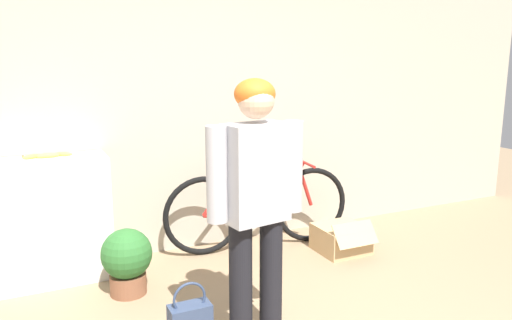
# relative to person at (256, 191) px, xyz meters

# --- Properties ---
(wall_back) EXTENTS (8.00, 0.07, 2.60)m
(wall_back) POSITION_rel_person_xyz_m (0.09, 1.66, 0.36)
(wall_back) COLOR #B7AD99
(wall_back) RESTS_ON ground_plane
(side_shelf) EXTENTS (1.00, 0.39, 0.96)m
(side_shelf) POSITION_rel_person_xyz_m (-1.12, 1.42, -0.46)
(side_shelf) COLOR white
(side_shelf) RESTS_ON ground_plane
(person) EXTENTS (0.60, 0.26, 1.59)m
(person) POSITION_rel_person_xyz_m (0.00, 0.00, 0.00)
(person) COLOR black
(person) RESTS_ON ground_plane
(bicycle) EXTENTS (1.72, 0.46, 0.78)m
(bicycle) POSITION_rel_person_xyz_m (0.67, 1.35, -0.57)
(bicycle) COLOR black
(bicycle) RESTS_ON ground_plane
(banana) EXTENTS (0.37, 0.09, 0.04)m
(banana) POSITION_rel_person_xyz_m (-1.04, 1.45, 0.04)
(banana) COLOR #EAD64C
(banana) RESTS_ON side_shelf
(cardboard_box) EXTENTS (0.42, 0.48, 0.31)m
(cardboard_box) POSITION_rel_person_xyz_m (1.29, 0.95, -0.82)
(cardboard_box) COLOR tan
(cardboard_box) RESTS_ON ground_plane
(potted_plant) EXTENTS (0.37, 0.37, 0.49)m
(potted_plant) POSITION_rel_person_xyz_m (-0.59, 0.94, -0.67)
(potted_plant) COLOR brown
(potted_plant) RESTS_ON ground_plane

